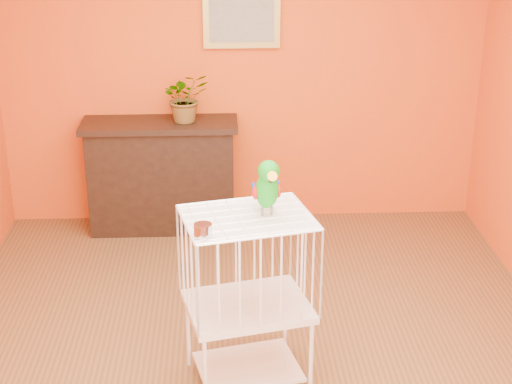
{
  "coord_description": "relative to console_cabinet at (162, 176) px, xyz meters",
  "views": [
    {
      "loc": [
        -0.17,
        -4.11,
        2.81
      ],
      "look_at": [
        0.01,
        -0.19,
        1.21
      ],
      "focal_mm": 55.0,
      "sensor_mm": 36.0,
      "label": 1
    }
  ],
  "objects": [
    {
      "name": "ground",
      "position": [
        0.68,
        -2.03,
        -0.47
      ],
      "size": [
        4.5,
        4.5,
        0.0
      ],
      "primitive_type": "plane",
      "color": "brown",
      "rests_on": "ground"
    },
    {
      "name": "room_shell",
      "position": [
        0.68,
        -2.03,
        1.11
      ],
      "size": [
        4.5,
        4.5,
        4.5
      ],
      "color": "#D54414",
      "rests_on": "ground"
    },
    {
      "name": "console_cabinet",
      "position": [
        0.0,
        0.0,
        0.0
      ],
      "size": [
        1.27,
        0.46,
        0.94
      ],
      "color": "black",
      "rests_on": "ground"
    },
    {
      "name": "potted_plant",
      "position": [
        0.22,
        -0.0,
        0.63
      ],
      "size": [
        0.47,
        0.49,
        0.31
      ],
      "primitive_type": "imported",
      "rotation": [
        0.0,
        0.0,
        0.31
      ],
      "color": "#26722D",
      "rests_on": "console_cabinet"
    },
    {
      "name": "framed_picture",
      "position": [
        0.68,
        0.19,
        1.28
      ],
      "size": [
        0.62,
        0.04,
        0.5
      ],
      "color": "#AB8F3D",
      "rests_on": "room_shell"
    },
    {
      "name": "birdcage",
      "position": [
        0.64,
        -2.2,
        0.08
      ],
      "size": [
        0.79,
        0.67,
        1.06
      ],
      "rotation": [
        0.0,
        0.0,
        0.23
      ],
      "color": "white",
      "rests_on": "ground"
    },
    {
      "name": "feed_cup",
      "position": [
        0.4,
        -2.45,
        0.63
      ],
      "size": [
        0.1,
        0.1,
        0.07
      ],
      "primitive_type": "cylinder",
      "color": "silver",
      "rests_on": "birdcage"
    },
    {
      "name": "parrot",
      "position": [
        0.75,
        -2.18,
        0.76
      ],
      "size": [
        0.17,
        0.3,
        0.33
      ],
      "rotation": [
        0.0,
        0.0,
        0.17
      ],
      "color": "#59544C",
      "rests_on": "birdcage"
    }
  ]
}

